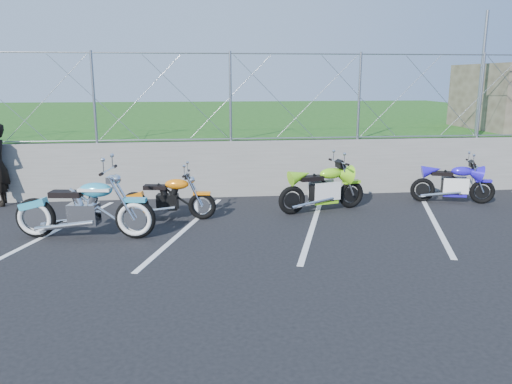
{
  "coord_description": "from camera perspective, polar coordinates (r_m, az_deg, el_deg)",
  "views": [
    {
      "loc": [
        0.27,
        -7.94,
        2.71
      ],
      "look_at": [
        1.33,
        1.3,
        0.58
      ],
      "focal_mm": 35.0,
      "sensor_mm": 36.0,
      "label": 1
    }
  ],
  "objects": [
    {
      "name": "cruiser_turquoise",
      "position": [
        9.06,
        -18.79,
        -2.04
      ],
      "size": [
        2.44,
        0.77,
        1.22
      ],
      "rotation": [
        0.0,
        0.0,
        -0.14
      ],
      "color": "black",
      "rests_on": "ground"
    },
    {
      "name": "retaining_wall",
      "position": [
        11.63,
        -7.77,
        2.55
      ],
      "size": [
        30.0,
        0.22,
        1.3
      ],
      "primitive_type": "cube",
      "color": "slate",
      "rests_on": "ground"
    },
    {
      "name": "sign_pole",
      "position": [
        13.72,
        24.37,
        12.14
      ],
      "size": [
        0.08,
        0.08,
        3.0
      ],
      "primitive_type": "cylinder",
      "color": "gray",
      "rests_on": "grass_field"
    },
    {
      "name": "chain_link_fence",
      "position": [
        11.46,
        -8.03,
        10.7
      ],
      "size": [
        28.0,
        0.03,
        2.0
      ],
      "color": "gray",
      "rests_on": "retaining_wall"
    },
    {
      "name": "ground",
      "position": [
        8.4,
        -8.07,
        -6.09
      ],
      "size": [
        90.0,
        90.0,
        0.0
      ],
      "primitive_type": "plane",
      "color": "black",
      "rests_on": "ground"
    },
    {
      "name": "sportbike_blue",
      "position": [
        11.89,
        21.67,
        0.76
      ],
      "size": [
        1.77,
        0.69,
        0.94
      ],
      "rotation": [
        0.0,
        0.0,
        -0.27
      ],
      "color": "black",
      "rests_on": "ground"
    },
    {
      "name": "grass_field",
      "position": [
        21.55,
        -7.29,
        7.29
      ],
      "size": [
        30.0,
        20.0,
        1.3
      ],
      "primitive_type": "cube",
      "color": "#1B4A13",
      "rests_on": "ground"
    },
    {
      "name": "naked_orange",
      "position": [
        9.89,
        -9.84,
        -0.85
      ],
      "size": [
        1.86,
        0.63,
        0.93
      ],
      "rotation": [
        0.0,
        0.0,
        -0.14
      ],
      "color": "black",
      "rests_on": "ground"
    },
    {
      "name": "sportbike_green",
      "position": [
        10.44,
        7.72,
        0.21
      ],
      "size": [
        1.94,
        0.75,
        1.03
      ],
      "rotation": [
        0.0,
        0.0,
        0.27
      ],
      "color": "black",
      "rests_on": "ground"
    },
    {
      "name": "parking_lines",
      "position": [
        9.39,
        -0.58,
        -3.89
      ],
      "size": [
        18.29,
        4.31,
        0.01
      ],
      "color": "silver",
      "rests_on": "ground"
    }
  ]
}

